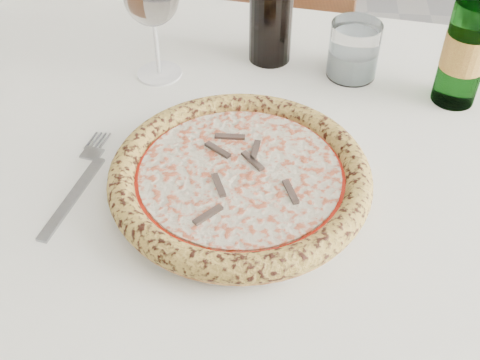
{
  "coord_description": "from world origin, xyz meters",
  "views": [
    {
      "loc": [
        -0.03,
        -0.37,
        1.29
      ],
      "look_at": [
        -0.09,
        0.18,
        0.78
      ],
      "focal_mm": 45.0,
      "sensor_mm": 36.0,
      "label": 1
    }
  ],
  "objects_px": {
    "dining_table": "(247,190)",
    "plate": "(240,186)",
    "tumbler": "(353,53)",
    "pizza": "(240,176)",
    "beer_bottle": "(469,41)",
    "chair_far": "(266,12)"
  },
  "relations": [
    {
      "from": "tumbler",
      "to": "beer_bottle",
      "type": "distance_m",
      "value": 0.17
    },
    {
      "from": "tumbler",
      "to": "dining_table",
      "type": "bearing_deg",
      "value": -128.05
    },
    {
      "from": "dining_table",
      "to": "plate",
      "type": "distance_m",
      "value": 0.14
    },
    {
      "from": "dining_table",
      "to": "tumbler",
      "type": "distance_m",
      "value": 0.27
    },
    {
      "from": "pizza",
      "to": "beer_bottle",
      "type": "bearing_deg",
      "value": 38.21
    },
    {
      "from": "chair_far",
      "to": "pizza",
      "type": "xyz_separation_m",
      "value": [
        0.03,
        -0.91,
        0.25
      ]
    },
    {
      "from": "plate",
      "to": "tumbler",
      "type": "distance_m",
      "value": 0.32
    },
    {
      "from": "beer_bottle",
      "to": "pizza",
      "type": "bearing_deg",
      "value": -141.79
    },
    {
      "from": "pizza",
      "to": "tumbler",
      "type": "height_order",
      "value": "tumbler"
    },
    {
      "from": "beer_bottle",
      "to": "dining_table",
      "type": "bearing_deg",
      "value": -155.69
    },
    {
      "from": "dining_table",
      "to": "pizza",
      "type": "xyz_separation_m",
      "value": [
        -0.0,
        -0.1,
        0.12
      ]
    },
    {
      "from": "plate",
      "to": "chair_far",
      "type": "bearing_deg",
      "value": 91.79
    },
    {
      "from": "pizza",
      "to": "tumbler",
      "type": "xyz_separation_m",
      "value": [
        0.15,
        0.29,
        0.01
      ]
    },
    {
      "from": "pizza",
      "to": "beer_bottle",
      "type": "xyz_separation_m",
      "value": [
        0.3,
        0.23,
        0.07
      ]
    },
    {
      "from": "chair_far",
      "to": "pizza",
      "type": "relative_size",
      "value": 2.84
    },
    {
      "from": "plate",
      "to": "beer_bottle",
      "type": "bearing_deg",
      "value": 38.21
    },
    {
      "from": "chair_far",
      "to": "beer_bottle",
      "type": "bearing_deg",
      "value": -64.19
    },
    {
      "from": "chair_far",
      "to": "tumbler",
      "type": "xyz_separation_m",
      "value": [
        0.18,
        -0.62,
        0.26
      ]
    },
    {
      "from": "plate",
      "to": "pizza",
      "type": "height_order",
      "value": "pizza"
    },
    {
      "from": "dining_table",
      "to": "plate",
      "type": "xyz_separation_m",
      "value": [
        -0.0,
        -0.1,
        0.1
      ]
    },
    {
      "from": "pizza",
      "to": "tumbler",
      "type": "distance_m",
      "value": 0.32
    },
    {
      "from": "plate",
      "to": "pizza",
      "type": "xyz_separation_m",
      "value": [
        -0.0,
        -0.0,
        0.02
      ]
    }
  ]
}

